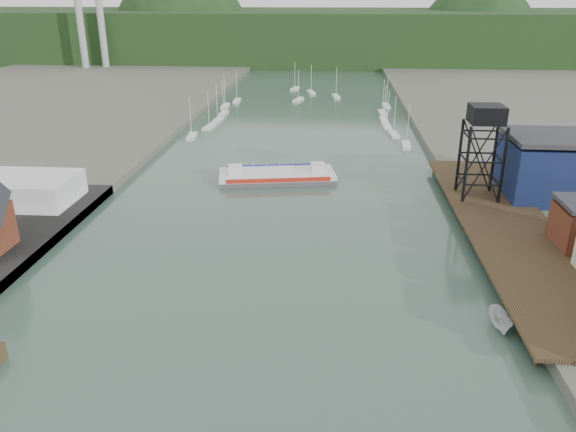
# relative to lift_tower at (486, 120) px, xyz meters

# --- Properties ---
(ground) EXTENTS (600.00, 600.00, 0.00)m
(ground) POSITION_rel_lift_tower_xyz_m (-35.00, -58.00, -15.65)
(ground) COLOR #2B4339
(ground) RESTS_ON ground
(east_pier) EXTENTS (14.00, 70.00, 2.45)m
(east_pier) POSITION_rel_lift_tower_xyz_m (2.00, -13.00, -13.75)
(east_pier) COLOR black
(east_pier) RESTS_ON ground
(white_shed) EXTENTS (18.00, 12.00, 4.50)m
(white_shed) POSITION_rel_lift_tower_xyz_m (-79.00, -8.00, -11.80)
(white_shed) COLOR silver
(white_shed) RESTS_ON west_quay
(lift_tower) EXTENTS (6.50, 6.50, 16.00)m
(lift_tower) POSITION_rel_lift_tower_xyz_m (0.00, 0.00, 0.00)
(lift_tower) COLOR black
(lift_tower) RESTS_ON east_pier
(blue_shed) EXTENTS (20.50, 14.50, 11.30)m
(blue_shed) POSITION_rel_lift_tower_xyz_m (15.00, 2.00, -8.59)
(blue_shed) COLOR #0C1437
(blue_shed) RESTS_ON east_land
(marina_sailboats) EXTENTS (57.71, 92.65, 0.90)m
(marina_sailboats) POSITION_rel_lift_tower_xyz_m (-34.92, 80.46, -15.30)
(marina_sailboats) COLOR silver
(marina_sailboats) RESTS_ON ground
(smokestacks) EXTENTS (11.20, 8.20, 60.00)m
(smokestacks) POSITION_rel_lift_tower_xyz_m (-141.00, 174.50, 14.35)
(smokestacks) COLOR #9B9B96
(smokestacks) RESTS_ON ground
(distant_hills) EXTENTS (500.00, 120.00, 80.00)m
(distant_hills) POSITION_rel_lift_tower_xyz_m (-38.98, 243.35, -5.27)
(distant_hills) COLOR black
(distant_hills) RESTS_ON ground
(chain_ferry) EXTENTS (24.55, 13.23, 3.35)m
(chain_ferry) POSITION_rel_lift_tower_xyz_m (-36.68, 12.47, -14.69)
(chain_ferry) COLOR #4B4A4D
(chain_ferry) RESTS_ON ground
(motorboat) EXTENTS (2.06, 5.24, 2.01)m
(motorboat) POSITION_rel_lift_tower_xyz_m (-5.98, -39.47, -14.64)
(motorboat) COLOR silver
(motorboat) RESTS_ON ground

